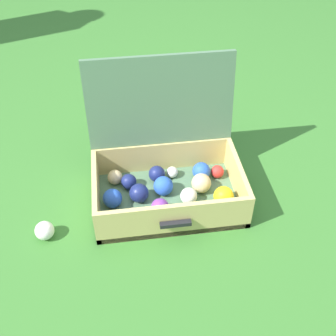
% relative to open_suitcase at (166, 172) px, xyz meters
% --- Properties ---
extents(ground_plane, '(16.00, 16.00, 0.00)m').
position_rel_open_suitcase_xyz_m(ground_plane, '(-0.09, -0.09, -0.11)').
color(ground_plane, '#336B28').
extents(open_suitcase, '(0.56, 0.44, 0.50)m').
position_rel_open_suitcase_xyz_m(open_suitcase, '(0.00, 0.00, 0.00)').
color(open_suitcase, '#4C7051').
rests_on(open_suitcase, ground).
extents(stray_ball_on_grass, '(0.07, 0.07, 0.07)m').
position_rel_open_suitcase_xyz_m(stray_ball_on_grass, '(-0.46, -0.16, -0.08)').
color(stray_ball_on_grass, white).
rests_on(stray_ball_on_grass, ground).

